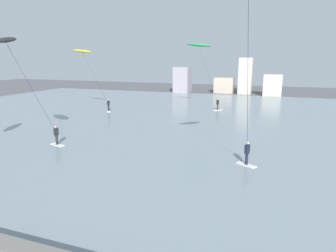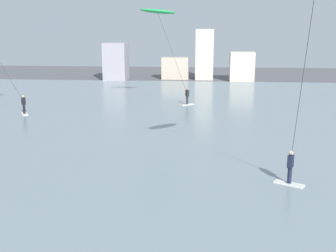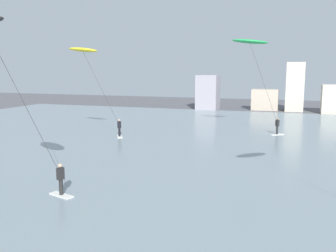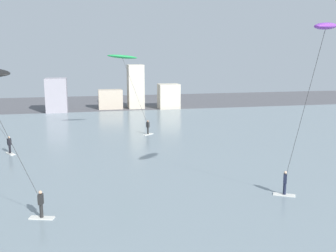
% 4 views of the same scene
% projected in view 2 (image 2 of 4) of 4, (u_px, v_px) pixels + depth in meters
% --- Properties ---
extents(water_bay, '(84.00, 52.00, 0.10)m').
position_uv_depth(water_bay, '(184.00, 121.00, 33.42)').
color(water_bay, gray).
rests_on(water_bay, ground).
extents(far_shore_buildings, '(21.56, 5.84, 7.33)m').
position_uv_depth(far_shore_buildings, '(180.00, 61.00, 60.72)').
color(far_shore_buildings, gray).
rests_on(far_shore_buildings, ground).
extents(kitesurfer_green, '(5.18, 1.94, 9.15)m').
position_uv_depth(kitesurfer_green, '(161.00, 19.00, 38.23)').
color(kitesurfer_green, silver).
rests_on(kitesurfer_green, water_bay).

